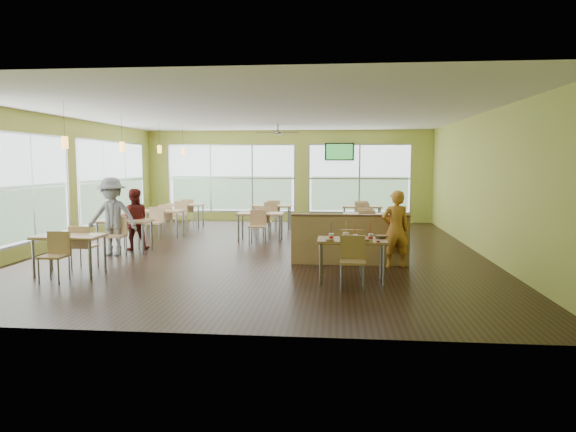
{
  "coord_description": "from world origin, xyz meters",
  "views": [
    {
      "loc": [
        1.73,
        -11.96,
        2.09
      ],
      "look_at": [
        0.72,
        -1.45,
        0.98
      ],
      "focal_mm": 32.0,
      "sensor_mm": 36.0,
      "label": 1
    }
  ],
  "objects_px": {
    "main_table": "(352,246)",
    "half_wall_divider": "(350,240)",
    "food_basket": "(381,237)",
    "man_plaid": "(396,229)"
  },
  "relations": [
    {
      "from": "main_table",
      "to": "half_wall_divider",
      "type": "height_order",
      "value": "half_wall_divider"
    },
    {
      "from": "half_wall_divider",
      "to": "food_basket",
      "type": "xyz_separation_m",
      "value": [
        0.52,
        -1.32,
        0.26
      ]
    },
    {
      "from": "man_plaid",
      "to": "half_wall_divider",
      "type": "bearing_deg",
      "value": -22.58
    },
    {
      "from": "main_table",
      "to": "food_basket",
      "type": "bearing_deg",
      "value": 14.51
    },
    {
      "from": "food_basket",
      "to": "man_plaid",
      "type": "bearing_deg",
      "value": 71.72
    },
    {
      "from": "food_basket",
      "to": "half_wall_divider",
      "type": "bearing_deg",
      "value": 111.37
    },
    {
      "from": "main_table",
      "to": "half_wall_divider",
      "type": "relative_size",
      "value": 0.63
    },
    {
      "from": "man_plaid",
      "to": "food_basket",
      "type": "distance_m",
      "value": 1.21
    },
    {
      "from": "half_wall_divider",
      "to": "food_basket",
      "type": "distance_m",
      "value": 1.44
    },
    {
      "from": "main_table",
      "to": "man_plaid",
      "type": "distance_m",
      "value": 1.57
    }
  ]
}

